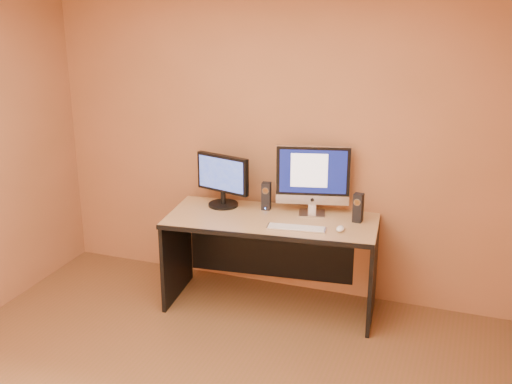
% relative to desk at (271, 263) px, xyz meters
% --- Properties ---
extents(walls, '(4.00, 4.00, 2.60)m').
position_rel_desk_xyz_m(walls, '(-0.08, -1.60, 0.92)').
color(walls, '#9F6340').
rests_on(walls, ground).
extents(desk, '(1.73, 0.90, 0.77)m').
position_rel_desk_xyz_m(desk, '(0.00, 0.00, 0.00)').
color(desk, '#A78453').
rests_on(desk, ground).
extents(imac, '(0.63, 0.35, 0.57)m').
position_rel_desk_xyz_m(imac, '(0.27, 0.20, 0.67)').
color(imac, '#B9BABE').
rests_on(imac, desk).
extents(second_monitor, '(0.54, 0.36, 0.44)m').
position_rel_desk_xyz_m(second_monitor, '(-0.47, 0.14, 0.60)').
color(second_monitor, black).
rests_on(second_monitor, desk).
extents(speaker_left, '(0.08, 0.08, 0.23)m').
position_rel_desk_xyz_m(speaker_left, '(-0.11, 0.19, 0.50)').
color(speaker_left, black).
rests_on(speaker_left, desk).
extents(speaker_right, '(0.08, 0.08, 0.23)m').
position_rel_desk_xyz_m(speaker_right, '(0.65, 0.16, 0.50)').
color(speaker_right, black).
rests_on(speaker_right, desk).
extents(keyboard, '(0.46, 0.18, 0.02)m').
position_rel_desk_xyz_m(keyboard, '(0.25, -0.16, 0.39)').
color(keyboard, silver).
rests_on(keyboard, desk).
extents(mouse, '(0.06, 0.11, 0.04)m').
position_rel_desk_xyz_m(mouse, '(0.57, -0.08, 0.40)').
color(mouse, white).
rests_on(mouse, desk).
extents(cable_a, '(0.13, 0.20, 0.01)m').
position_rel_desk_xyz_m(cable_a, '(0.30, 0.27, 0.39)').
color(cable_a, black).
rests_on(cable_a, desk).
extents(cable_b, '(0.10, 0.17, 0.01)m').
position_rel_desk_xyz_m(cable_b, '(0.22, 0.31, 0.39)').
color(cable_b, black).
rests_on(cable_b, desk).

